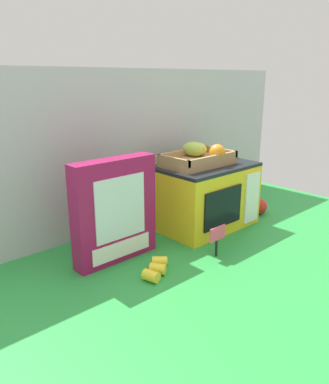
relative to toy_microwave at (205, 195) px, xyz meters
The scene contains 8 objects.
ground_plane 0.20m from the toy_microwave, behind, with size 1.70×1.70×0.00m, color green.
display_back_panel 0.32m from the toy_microwave, 125.32° to the left, with size 1.61×0.03×0.58m, color #B7BABF.
toy_microwave is the anchor object (origin of this frame).
food_groups_crate 0.15m from the toy_microwave, 132.01° to the left, with size 0.26×0.18×0.08m.
cookie_set_box 0.41m from the toy_microwave, behind, with size 0.27×0.06×0.32m.
price_sign 0.27m from the toy_microwave, 129.19° to the right, with size 0.07×0.01×0.10m.
loose_toy_banana 0.43m from the toy_microwave, 157.21° to the right, with size 0.12×0.10×0.03m.
loose_toy_apple 0.29m from the toy_microwave, 15.08° to the right, with size 0.07×0.07×0.07m, color red.
Camera 1 is at (-0.87, -0.88, 0.55)m, focal length 35.17 mm.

